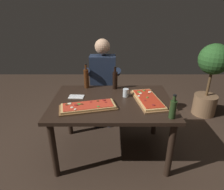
# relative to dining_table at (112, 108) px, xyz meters

# --- Properties ---
(ground_plane) EXTENTS (6.40, 6.40, 0.00)m
(ground_plane) POSITION_rel_dining_table_xyz_m (0.00, 0.00, -0.64)
(ground_plane) COLOR #38281E
(dining_table) EXTENTS (1.40, 0.96, 0.74)m
(dining_table) POSITION_rel_dining_table_xyz_m (0.00, 0.00, 0.00)
(dining_table) COLOR black
(dining_table) RESTS_ON ground_plane
(pizza_rectangular_front) EXTENTS (0.65, 0.38, 0.05)m
(pizza_rectangular_front) POSITION_rel_dining_table_xyz_m (-0.26, -0.18, 0.12)
(pizza_rectangular_front) COLOR brown
(pizza_rectangular_front) RESTS_ON dining_table
(pizza_rectangular_left) EXTENTS (0.36, 0.62, 0.05)m
(pizza_rectangular_left) POSITION_rel_dining_table_xyz_m (0.42, -0.01, 0.12)
(pizza_rectangular_left) COLOR brown
(pizza_rectangular_left) RESTS_ON dining_table
(wine_bottle_dark) EXTENTS (0.07, 0.07, 0.30)m
(wine_bottle_dark) POSITION_rel_dining_table_xyz_m (0.04, 0.37, 0.22)
(wine_bottle_dark) COLOR black
(wine_bottle_dark) RESTS_ON dining_table
(oil_bottle_amber) EXTENTS (0.07, 0.07, 0.25)m
(oil_bottle_amber) POSITION_rel_dining_table_xyz_m (0.59, -0.38, 0.20)
(oil_bottle_amber) COLOR #233819
(oil_bottle_amber) RESTS_ON dining_table
(vinegar_bottle_green) EXTENTS (0.07, 0.07, 0.33)m
(vinegar_bottle_green) POSITION_rel_dining_table_xyz_m (-0.34, 0.41, 0.23)
(vinegar_bottle_green) COLOR #47230F
(vinegar_bottle_green) RESTS_ON dining_table
(tumbler_near_camera) EXTENTS (0.07, 0.07, 0.10)m
(tumbler_near_camera) POSITION_rel_dining_table_xyz_m (0.17, 0.12, 0.14)
(tumbler_near_camera) COLOR silver
(tumbler_near_camera) RESTS_ON dining_table
(napkin_cutlery_set) EXTENTS (0.19, 0.12, 0.01)m
(napkin_cutlery_set) POSITION_rel_dining_table_xyz_m (-0.43, 0.10, 0.10)
(napkin_cutlery_set) COLOR white
(napkin_cutlery_set) RESTS_ON dining_table
(diner_chair) EXTENTS (0.44, 0.44, 0.87)m
(diner_chair) POSITION_rel_dining_table_xyz_m (-0.14, 0.86, -0.16)
(diner_chair) COLOR black
(diner_chair) RESTS_ON ground_plane
(seated_diner) EXTENTS (0.53, 0.41, 1.33)m
(seated_diner) POSITION_rel_dining_table_xyz_m (-0.14, 0.74, 0.10)
(seated_diner) COLOR #23232D
(seated_diner) RESTS_ON ground_plane
(potted_plant_corner) EXTENTS (0.49, 0.49, 1.23)m
(potted_plant_corner) POSITION_rel_dining_table_xyz_m (1.62, 1.00, 0.09)
(potted_plant_corner) COLOR #846042
(potted_plant_corner) RESTS_ON ground_plane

